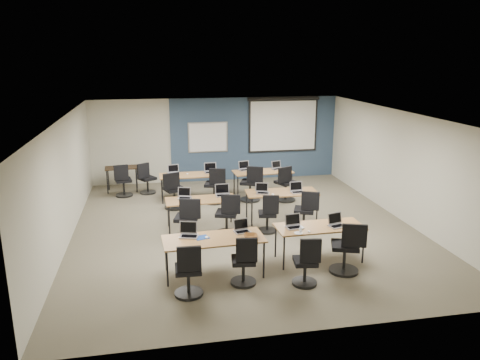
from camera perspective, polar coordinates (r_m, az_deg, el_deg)
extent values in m
cube|color=#6B6354|center=(11.35, 0.49, -5.76)|extent=(8.00, 9.00, 0.02)
cube|color=white|center=(10.70, 0.52, 7.88)|extent=(8.00, 9.00, 0.02)
cube|color=beige|center=(15.29, -2.84, 4.93)|extent=(8.00, 0.04, 2.70)
cube|color=beige|center=(6.82, 8.05, -8.31)|extent=(8.00, 0.04, 2.70)
cube|color=beige|center=(10.91, -20.56, -0.17)|extent=(0.04, 9.00, 2.70)
cube|color=beige|center=(12.35, 19.02, 1.67)|extent=(0.04, 9.00, 2.70)
cube|color=#3D5977|center=(15.48, 1.78, 5.07)|extent=(5.50, 0.04, 2.70)
cube|color=#B7B7B7|center=(15.16, -3.93, 5.21)|extent=(1.28, 0.02, 0.98)
cube|color=white|center=(15.15, -3.93, 5.21)|extent=(1.20, 0.02, 0.90)
cube|color=black|center=(15.59, 5.28, 6.75)|extent=(2.32, 0.03, 1.82)
cube|color=white|center=(15.58, 5.29, 6.60)|extent=(2.20, 0.02, 1.62)
cylinder|color=black|center=(15.48, 5.36, 9.83)|extent=(2.40, 0.10, 0.10)
cube|color=olive|center=(8.79, -3.23, -7.18)|extent=(1.89, 0.79, 0.03)
cylinder|color=black|center=(8.57, -8.86, -10.62)|extent=(0.04, 0.04, 0.70)
cylinder|color=black|center=(8.78, 2.92, -9.78)|extent=(0.04, 0.04, 0.70)
cylinder|color=black|center=(9.17, -9.03, -8.83)|extent=(0.04, 0.04, 0.70)
cylinder|color=black|center=(9.37, 1.95, -8.11)|extent=(0.04, 0.04, 0.70)
cube|color=olive|center=(9.50, 9.68, -5.64)|extent=(1.76, 0.73, 0.03)
cylinder|color=black|center=(9.12, 5.37, -8.85)|extent=(0.04, 0.04, 0.70)
cylinder|color=black|center=(9.68, 14.80, -7.86)|extent=(0.04, 0.04, 0.70)
cylinder|color=black|center=(9.66, 4.36, -7.42)|extent=(0.04, 0.04, 0.70)
cylinder|color=black|center=(10.19, 13.33, -6.57)|extent=(0.04, 0.04, 0.70)
cube|color=brown|center=(11.08, -4.78, -2.43)|extent=(1.66, 0.69, 0.03)
cylinder|color=black|center=(10.88, -8.62, -4.92)|extent=(0.04, 0.04, 0.70)
cylinder|color=black|center=(11.03, -0.59, -4.46)|extent=(0.04, 0.04, 0.70)
cylinder|color=black|center=(11.42, -8.75, -3.95)|extent=(0.04, 0.04, 0.70)
cylinder|color=black|center=(11.57, -1.10, -3.53)|extent=(0.04, 0.04, 0.70)
cube|color=olive|center=(11.68, 5.11, -1.51)|extent=(1.78, 0.74, 0.03)
cylinder|color=black|center=(11.31, 1.46, -3.96)|extent=(0.04, 0.04, 0.70)
cylinder|color=black|center=(11.76, 9.37, -3.41)|extent=(0.04, 0.04, 0.70)
cylinder|color=black|center=(11.89, 0.82, -3.00)|extent=(0.04, 0.04, 0.70)
cylinder|color=black|center=(12.32, 8.39, -2.52)|extent=(0.04, 0.04, 0.70)
cube|color=#8F5F28|center=(13.38, -6.18, 0.60)|extent=(1.70, 0.71, 0.03)
cylinder|color=black|center=(13.16, -9.45, -1.42)|extent=(0.04, 0.04, 0.70)
cylinder|color=black|center=(13.28, -2.63, -1.07)|extent=(0.04, 0.04, 0.70)
cylinder|color=black|center=(13.72, -9.53, -0.73)|extent=(0.04, 0.04, 0.70)
cylinder|color=black|center=(13.84, -2.98, -0.40)|extent=(0.04, 0.04, 0.70)
cube|color=brown|center=(13.71, 2.79, 1.02)|extent=(1.72, 0.72, 0.03)
cylinder|color=black|center=(13.35, -0.27, -0.96)|extent=(0.04, 0.04, 0.70)
cylinder|color=black|center=(13.73, 6.31, -0.60)|extent=(0.04, 0.04, 0.70)
cylinder|color=black|center=(13.92, -0.72, -0.29)|extent=(0.04, 0.04, 0.70)
cylinder|color=black|center=(14.28, 5.61, 0.03)|extent=(0.04, 0.04, 0.70)
cube|color=#A6A6AF|center=(8.87, -6.23, -6.84)|extent=(0.34, 0.25, 0.02)
cube|color=black|center=(8.85, -6.22, -6.81)|extent=(0.29, 0.14, 0.00)
cube|color=#A6A6AF|center=(8.95, -6.33, -5.75)|extent=(0.34, 0.06, 0.23)
cube|color=black|center=(8.94, -6.32, -5.77)|extent=(0.30, 0.04, 0.19)
ellipsoid|color=white|center=(8.79, -4.08, -6.98)|extent=(0.08, 0.11, 0.04)
cylinder|color=black|center=(8.40, -6.25, -13.56)|extent=(0.50, 0.50, 0.05)
cylinder|color=black|center=(8.31, -6.29, -12.37)|extent=(0.06, 0.06, 0.44)
cube|color=black|center=(8.19, -6.34, -10.75)|extent=(0.44, 0.44, 0.08)
cube|color=black|center=(7.89, -6.23, -9.55)|extent=(0.40, 0.06, 0.44)
cube|color=#BCBCBC|center=(9.04, 0.28, -6.33)|extent=(0.30, 0.22, 0.02)
cube|color=black|center=(9.01, 0.31, -6.31)|extent=(0.26, 0.13, 0.00)
cube|color=#BCBCBC|center=(9.10, 0.14, -5.38)|extent=(0.30, 0.06, 0.21)
cube|color=black|center=(9.10, 0.15, -5.40)|extent=(0.27, 0.04, 0.17)
ellipsoid|color=white|center=(8.91, 0.85, -6.63)|extent=(0.10, 0.12, 0.04)
cylinder|color=black|center=(8.72, 0.41, -12.33)|extent=(0.47, 0.47, 0.05)
cylinder|color=black|center=(8.64, 0.41, -11.26)|extent=(0.06, 0.06, 0.42)
cube|color=black|center=(8.53, 0.41, -9.76)|extent=(0.42, 0.42, 0.08)
cube|color=black|center=(8.25, 0.82, -8.53)|extent=(0.38, 0.06, 0.44)
cube|color=#ACACB3|center=(9.32, 6.67, -5.76)|extent=(0.33, 0.24, 0.02)
cube|color=black|center=(9.29, 6.71, -5.74)|extent=(0.28, 0.14, 0.00)
cube|color=#ACACB3|center=(9.39, 6.46, -4.78)|extent=(0.33, 0.06, 0.23)
cube|color=black|center=(9.38, 6.47, -4.80)|extent=(0.29, 0.04, 0.18)
ellipsoid|color=white|center=(9.15, 8.42, -6.22)|extent=(0.06, 0.09, 0.03)
cylinder|color=black|center=(8.78, 7.86, -12.29)|extent=(0.46, 0.46, 0.05)
cylinder|color=black|center=(8.70, 7.90, -11.24)|extent=(0.06, 0.06, 0.41)
cube|color=black|center=(8.59, 7.96, -9.79)|extent=(0.41, 0.41, 0.08)
cube|color=black|center=(8.33, 8.60, -8.54)|extent=(0.37, 0.06, 0.44)
cube|color=silver|center=(9.52, 11.76, -5.52)|extent=(0.32, 0.23, 0.02)
cube|color=black|center=(9.50, 11.81, -5.50)|extent=(0.27, 0.14, 0.00)
cube|color=silver|center=(9.59, 11.51, -4.57)|extent=(0.32, 0.06, 0.22)
cube|color=black|center=(9.58, 11.53, -4.59)|extent=(0.28, 0.04, 0.18)
ellipsoid|color=white|center=(9.55, 13.69, -5.56)|extent=(0.08, 0.11, 0.03)
cylinder|color=black|center=(9.36, 12.50, -10.70)|extent=(0.56, 0.56, 0.05)
cylinder|color=black|center=(9.27, 12.58, -9.45)|extent=(0.06, 0.06, 0.50)
cube|color=black|center=(9.15, 12.69, -7.80)|extent=(0.50, 0.50, 0.08)
cube|color=black|center=(8.90, 13.78, -6.60)|extent=(0.45, 0.06, 0.44)
cube|color=silver|center=(11.18, -6.74, -2.18)|extent=(0.31, 0.23, 0.02)
cube|color=black|center=(11.16, -6.74, -2.15)|extent=(0.26, 0.13, 0.00)
cube|color=silver|center=(11.27, -6.81, -1.42)|extent=(0.31, 0.06, 0.21)
cube|color=black|center=(11.26, -6.80, -1.43)|extent=(0.27, 0.04, 0.18)
ellipsoid|color=white|center=(11.07, -5.85, -2.34)|extent=(0.07, 0.10, 0.03)
cylinder|color=black|center=(10.63, -6.43, -7.21)|extent=(0.57, 0.57, 0.05)
cylinder|color=black|center=(10.55, -6.46, -6.08)|extent=(0.06, 0.06, 0.50)
cube|color=black|center=(10.44, -6.51, -4.59)|extent=(0.50, 0.50, 0.08)
cube|color=black|center=(10.15, -6.12, -3.50)|extent=(0.46, 0.06, 0.44)
cube|color=#B0B0B3|center=(11.30, -2.07, -1.90)|extent=(0.35, 0.26, 0.02)
cube|color=black|center=(11.28, -2.05, -1.87)|extent=(0.30, 0.15, 0.00)
cube|color=#B0B0B3|center=(11.39, -2.18, -1.06)|extent=(0.35, 0.06, 0.24)
cube|color=black|center=(11.39, -2.18, -1.07)|extent=(0.31, 0.05, 0.20)
ellipsoid|color=white|center=(11.19, -1.04, -2.06)|extent=(0.06, 0.10, 0.03)
cylinder|color=black|center=(10.92, -1.64, -6.49)|extent=(0.54, 0.54, 0.05)
cylinder|color=black|center=(10.85, -1.64, -5.45)|extent=(0.06, 0.06, 0.47)
cube|color=black|center=(10.75, -1.66, -4.07)|extent=(0.47, 0.47, 0.08)
cube|color=black|center=(10.48, -1.13, -2.96)|extent=(0.43, 0.06, 0.44)
cube|color=silver|center=(11.50, 2.81, -1.60)|extent=(0.32, 0.23, 0.02)
cube|color=black|center=(11.48, 2.83, -1.57)|extent=(0.27, 0.13, 0.00)
cube|color=silver|center=(11.58, 2.67, -0.86)|extent=(0.32, 0.06, 0.22)
cube|color=black|center=(11.58, 2.68, -0.87)|extent=(0.28, 0.04, 0.18)
ellipsoid|color=white|center=(11.41, 4.03, -1.75)|extent=(0.07, 0.11, 0.04)
cylinder|color=black|center=(11.09, 3.31, -6.17)|extent=(0.46, 0.46, 0.05)
cylinder|color=black|center=(11.02, 3.32, -5.32)|extent=(0.06, 0.06, 0.40)
cube|color=black|center=(10.94, 3.34, -4.13)|extent=(0.40, 0.40, 0.08)
cube|color=black|center=(10.69, 3.78, -3.01)|extent=(0.37, 0.06, 0.44)
cube|color=#BBBBBF|center=(11.65, 7.03, -1.49)|extent=(0.33, 0.24, 0.02)
cube|color=black|center=(11.63, 7.07, -1.46)|extent=(0.28, 0.14, 0.00)
cube|color=#BBBBBF|center=(11.73, 6.86, -0.73)|extent=(0.33, 0.06, 0.23)
cube|color=black|center=(11.72, 6.87, -0.74)|extent=(0.29, 0.04, 0.18)
ellipsoid|color=white|center=(11.69, 8.78, -1.49)|extent=(0.09, 0.12, 0.04)
cylinder|color=black|center=(11.29, 7.73, -5.89)|extent=(0.51, 0.51, 0.05)
cylinder|color=black|center=(11.22, 7.77, -4.93)|extent=(0.06, 0.06, 0.45)
cube|color=black|center=(11.13, 7.81, -3.64)|extent=(0.45, 0.45, 0.08)
cube|color=black|center=(10.90, 8.57, -2.54)|extent=(0.41, 0.06, 0.44)
cube|color=#B0B0B3|center=(13.51, -8.09, 0.79)|extent=(0.32, 0.23, 0.02)
cube|color=black|center=(13.49, -8.08, 0.82)|extent=(0.27, 0.14, 0.00)
cube|color=#B0B0B3|center=(13.60, -8.13, 1.42)|extent=(0.32, 0.06, 0.22)
cube|color=black|center=(13.60, -8.13, 1.42)|extent=(0.28, 0.04, 0.18)
ellipsoid|color=white|center=(13.41, -6.43, 0.75)|extent=(0.09, 0.11, 0.03)
cylinder|color=black|center=(12.85, -7.93, -3.28)|extent=(0.56, 0.56, 0.05)
cylinder|color=black|center=(12.78, -7.97, -2.33)|extent=(0.06, 0.06, 0.50)
cube|color=black|center=(12.70, -8.02, -1.09)|extent=(0.50, 0.50, 0.08)
cube|color=black|center=(12.41, -8.38, -0.13)|extent=(0.45, 0.06, 0.44)
cube|color=#ACACAC|center=(13.53, -3.56, 0.94)|extent=(0.36, 0.26, 0.02)
cube|color=black|center=(13.51, -3.55, 0.97)|extent=(0.30, 0.15, 0.00)
cube|color=#ACACAC|center=(13.63, -3.64, 1.63)|extent=(0.36, 0.07, 0.25)
cube|color=black|center=(13.62, -3.64, 1.62)|extent=(0.31, 0.05, 0.20)
ellipsoid|color=white|center=(13.37, -2.84, 0.78)|extent=(0.07, 0.10, 0.03)
cylinder|color=black|center=(13.21, -3.15, -2.64)|extent=(0.56, 0.56, 0.05)
cylinder|color=black|center=(13.14, -3.16, -1.72)|extent=(0.06, 0.06, 0.49)
cube|color=black|center=(13.06, -3.18, -0.52)|extent=(0.49, 0.49, 0.08)
cube|color=black|center=(12.79, -2.78, 0.45)|extent=(0.45, 0.06, 0.44)
cube|color=#9E9EA8|center=(13.78, 0.59, 1.23)|extent=(0.34, 0.24, 0.02)
cube|color=black|center=(13.76, 0.60, 1.26)|extent=(0.29, 0.14, 0.00)
cube|color=#9E9EA8|center=(13.88, 0.48, 1.88)|extent=(0.34, 0.06, 0.23)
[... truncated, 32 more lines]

